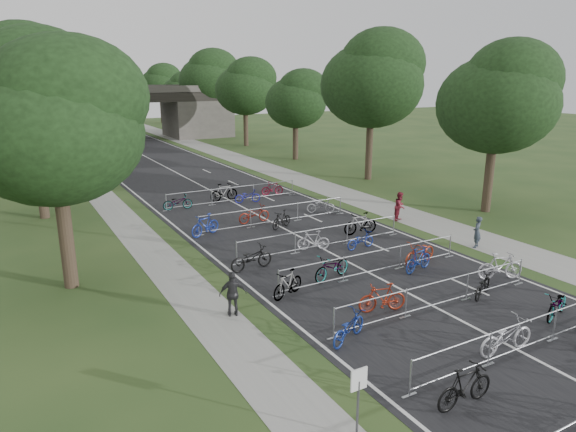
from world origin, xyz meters
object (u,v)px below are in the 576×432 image
at_px(pedestrian_c, 233,294).
at_px(overpass_bridge, 113,114).
at_px(pedestrian_a, 477,232).
at_px(park_sign, 358,390).
at_px(pedestrian_b, 400,206).

bearing_deg(pedestrian_c, overpass_bridge, -80.18).
height_order(pedestrian_a, pedestrian_c, pedestrian_c).
distance_m(pedestrian_a, pedestrian_c, 13.64).
distance_m(overpass_bridge, park_sign, 62.41).
relative_size(pedestrian_b, pedestrian_c, 1.03).
xyz_separation_m(pedestrian_a, pedestrian_c, (-13.60, -1.02, 0.04)).
distance_m(overpass_bridge, pedestrian_c, 55.16).
xyz_separation_m(overpass_bridge, pedestrian_c, (-6.80, -54.67, -2.70)).
bearing_deg(park_sign, pedestrian_a, 31.54).
distance_m(overpass_bridge, pedestrian_b, 48.52).
distance_m(overpass_bridge, pedestrian_a, 54.15).
bearing_deg(pedestrian_a, pedestrian_b, -119.45).
bearing_deg(pedestrian_c, park_sign, 106.91).
relative_size(park_sign, pedestrian_a, 1.15).
bearing_deg(pedestrian_b, pedestrian_c, 177.88).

